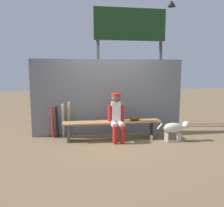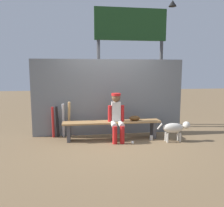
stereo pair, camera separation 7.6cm
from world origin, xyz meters
TOP-DOWN VIEW (x-y plane):
  - ground_plane at (0.00, 0.00)m, footprint 30.00×30.00m
  - chainlink_fence at (0.00, 0.51)m, footprint 4.06×0.03m
  - dugout_bench at (0.00, 0.00)m, footprint 2.46×0.36m
  - player_seated at (0.10, -0.11)m, footprint 0.41×0.55m
  - baseball_glove at (0.58, 0.00)m, footprint 0.28×0.20m
  - bat_wood_tan at (-1.07, 0.35)m, footprint 0.11×0.26m
  - bat_aluminum_silver at (-1.22, 0.36)m, footprint 0.07×0.16m
  - bat_aluminum_black at (-1.37, 0.37)m, footprint 0.09×0.17m
  - bat_aluminum_red at (-1.48, 0.36)m, footprint 0.06×0.14m
  - baseball at (0.42, -0.46)m, footprint 0.07×0.07m
  - cup_on_ground at (0.97, -0.21)m, footprint 0.08×0.08m
  - cup_on_bench at (0.21, 0.03)m, footprint 0.08×0.08m
  - scoreboard at (0.83, 1.40)m, footprint 2.47×0.27m
  - dog at (1.51, -0.40)m, footprint 0.84×0.20m

SIDE VIEW (x-z plane):
  - ground_plane at x=0.00m, z-range 0.00..0.00m
  - baseball at x=0.42m, z-range 0.00..0.07m
  - cup_on_ground at x=0.97m, z-range 0.00..0.11m
  - dog at x=1.51m, z-range 0.09..0.58m
  - dugout_bench at x=0.00m, z-range 0.13..0.59m
  - bat_aluminum_red at x=-1.48m, z-range 0.00..0.81m
  - bat_aluminum_black at x=-1.37m, z-range 0.00..0.83m
  - bat_aluminum_silver at x=-1.22m, z-range 0.00..0.89m
  - bat_wood_tan at x=-1.07m, z-range 0.00..0.94m
  - cup_on_bench at x=0.21m, z-range 0.47..0.58m
  - baseball_glove at x=0.58m, z-range 0.47..0.59m
  - player_seated at x=0.10m, z-range 0.05..1.23m
  - chainlink_fence at x=0.00m, z-range 0.00..2.02m
  - scoreboard at x=0.83m, z-range 0.81..4.62m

